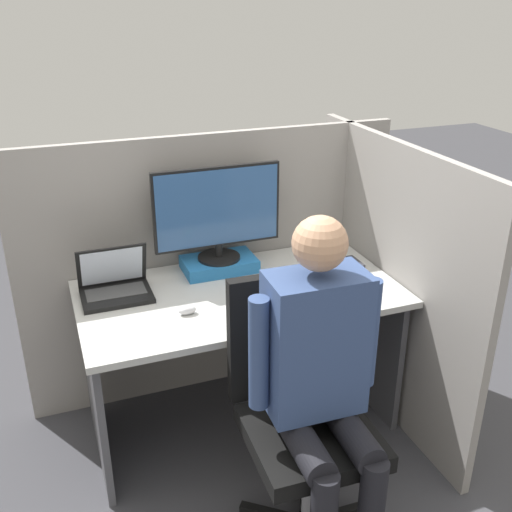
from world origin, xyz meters
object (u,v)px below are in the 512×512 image
object	(u,v)px
laptop	(115,286)
person	(322,375)
paper_box	(219,264)
office_chair	(299,404)
stapler	(355,265)
monitor	(218,211)
carrot_toy	(251,320)

from	to	relation	value
laptop	person	world-z (taller)	person
paper_box	person	xyz separation A→B (m)	(0.05, -1.00, 0.01)
office_chair	laptop	bearing A→B (deg)	126.64
stapler	office_chair	bearing A→B (deg)	-132.71
office_chair	stapler	bearing A→B (deg)	47.29
paper_box	laptop	xyz separation A→B (m)	(-0.51, -0.09, 0.02)
paper_box	stapler	world-z (taller)	paper_box
paper_box	stapler	distance (m)	0.66
paper_box	person	size ratio (longest dim) A/B	0.26
paper_box	monitor	size ratio (longest dim) A/B	0.57
carrot_toy	monitor	bearing A→B (deg)	86.24
monitor	person	size ratio (longest dim) A/B	0.46
laptop	person	xyz separation A→B (m)	(0.56, -0.91, -0.01)
paper_box	laptop	distance (m)	0.52
laptop	stapler	size ratio (longest dim) A/B	2.36
office_chair	person	world-z (taller)	person
stapler	carrot_toy	xyz separation A→B (m)	(-0.65, -0.31, -0.00)
person	monitor	bearing A→B (deg)	93.08
laptop	stapler	distance (m)	1.13
monitor	laptop	distance (m)	0.58
monitor	carrot_toy	world-z (taller)	monitor
paper_box	person	distance (m)	1.00
laptop	office_chair	distance (m)	0.97
monitor	paper_box	bearing A→B (deg)	-90.00
office_chair	person	size ratio (longest dim) A/B	0.76
paper_box	office_chair	world-z (taller)	office_chair
person	laptop	bearing A→B (deg)	121.80
laptop	person	size ratio (longest dim) A/B	0.23
stapler	office_chair	size ratio (longest dim) A/B	0.13
monitor	laptop	world-z (taller)	monitor
monitor	carrot_toy	size ratio (longest dim) A/B	4.86
monitor	carrot_toy	distance (m)	0.61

